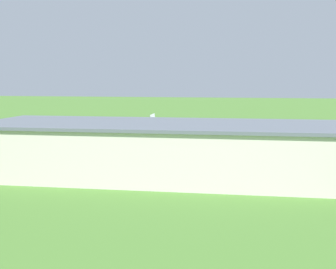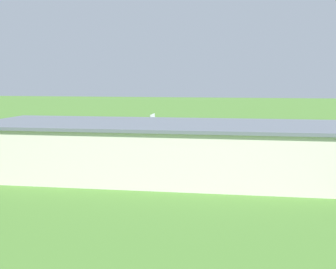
# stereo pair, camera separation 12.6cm
# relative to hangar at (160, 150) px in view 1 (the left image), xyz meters

# --- Properties ---
(ground_plane) EXTENTS (400.00, 400.00, 0.00)m
(ground_plane) POSITION_rel_hangar_xyz_m (-4.09, -31.02, -3.04)
(ground_plane) COLOR #47752D
(hangar) EXTENTS (40.65, 16.65, 6.07)m
(hangar) POSITION_rel_hangar_xyz_m (0.00, 0.00, 0.00)
(hangar) COLOR beige
(hangar) RESTS_ON ground_plane
(biplane) EXTENTS (8.46, 7.09, 3.85)m
(biplane) POSITION_rel_hangar_xyz_m (4.76, -25.00, 0.35)
(biplane) COLOR silver
(car_white) EXTENTS (2.15, 4.16, 1.52)m
(car_white) POSITION_rel_hangar_xyz_m (21.83, -15.17, -2.24)
(car_white) COLOR white
(car_white) RESTS_ON ground_plane
(person_walking_on_apron) EXTENTS (0.45, 0.45, 1.75)m
(person_walking_on_apron) POSITION_rel_hangar_xyz_m (-19.36, -14.98, -2.17)
(person_walking_on_apron) COLOR #72338C
(person_walking_on_apron) RESTS_ON ground_plane
(person_by_parked_cars) EXTENTS (0.41, 0.41, 1.75)m
(person_by_parked_cars) POSITION_rel_hangar_xyz_m (12.96, -19.61, -2.16)
(person_by_parked_cars) COLOR #33723F
(person_by_parked_cars) RESTS_ON ground_plane
(person_beside_truck) EXTENTS (0.43, 0.43, 1.60)m
(person_beside_truck) POSITION_rel_hangar_xyz_m (21.73, -11.58, -2.25)
(person_beside_truck) COLOR navy
(person_beside_truck) RESTS_ON ground_plane
(person_watching_takeoff) EXTENTS (0.45, 0.45, 1.65)m
(person_watching_takeoff) POSITION_rel_hangar_xyz_m (14.74, -17.10, -2.22)
(person_watching_takeoff) COLOR beige
(person_watching_takeoff) RESTS_ON ground_plane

